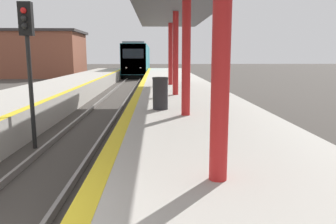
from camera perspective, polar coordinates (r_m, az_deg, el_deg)
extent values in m
cube|color=black|center=(46.36, -5.19, 6.85)|extent=(2.41, 18.18, 0.55)
cube|color=teal|center=(46.30, -5.23, 9.29)|extent=(2.83, 20.20, 3.41)
cube|color=red|center=(36.30, -6.08, 9.14)|extent=(2.77, 0.16, 3.34)
cube|color=black|center=(36.24, -6.10, 10.08)|extent=(2.26, 0.06, 1.02)
cube|color=slate|center=(46.32, -5.27, 11.55)|extent=(2.41, 19.19, 0.24)
sphere|color=white|center=(36.32, -7.29, 7.63)|extent=(0.18, 0.18, 0.18)
sphere|color=white|center=(36.22, -4.82, 7.67)|extent=(0.18, 0.18, 0.18)
cylinder|color=black|center=(10.07, -22.72, 2.98)|extent=(0.12, 0.12, 3.20)
cube|color=black|center=(10.06, -23.52, 14.65)|extent=(0.36, 0.20, 0.90)
sphere|color=red|center=(9.96, -23.88, 15.86)|extent=(0.16, 0.16, 0.16)
sphere|color=black|center=(9.94, -23.80, 14.70)|extent=(0.16, 0.16, 0.16)
sphere|color=black|center=(9.92, -23.71, 13.54)|extent=(0.16, 0.16, 0.16)
cylinder|color=red|center=(4.24, 9.25, 10.49)|extent=(0.24, 0.24, 3.41)
cylinder|color=red|center=(9.01, 3.19, 10.20)|extent=(0.24, 0.24, 3.41)
cylinder|color=red|center=(13.81, 1.33, 10.09)|extent=(0.24, 0.24, 3.41)
cylinder|color=red|center=(18.61, 0.43, 10.03)|extent=(0.24, 0.24, 3.41)
cylinder|color=#262628|center=(10.06, -1.35, 3.09)|extent=(0.47, 0.47, 0.92)
cylinder|color=#262626|center=(10.02, -1.36, 5.88)|extent=(0.49, 0.49, 0.06)
cube|color=brown|center=(44.62, -23.31, 9.06)|extent=(13.04, 7.37, 5.35)
cube|color=#383333|center=(44.71, -23.56, 12.68)|extent=(13.69, 7.74, 0.30)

